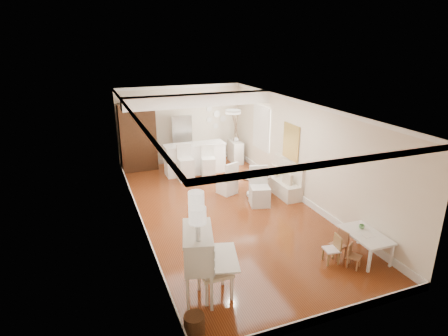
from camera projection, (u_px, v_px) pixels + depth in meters
room at (222, 135)px, 9.69m from camera, size 9.00×9.04×2.82m
secretary_bureau at (198, 263)px, 6.55m from camera, size 1.23×1.25×1.28m
gustavian_armchair at (215, 270)px, 6.58m from camera, size 0.60×0.60×1.03m
wicker_basket at (194, 324)px, 5.81m from camera, size 0.37×0.37×0.33m
kids_table at (364, 245)px, 7.83m from camera, size 0.68×1.10×0.54m
kids_chair_a at (338, 245)px, 7.79m from camera, size 0.34×0.34×0.60m
kids_chair_b at (331, 249)px, 7.62m from camera, size 0.33×0.33×0.61m
kids_chair_c at (354, 256)px, 7.47m from camera, size 0.34×0.34×0.51m
banquette at (282, 177)px, 11.00m from camera, size 0.52×1.60×0.98m
dining_table at (254, 185)px, 10.88m from camera, size 1.25×1.25×0.64m
slip_chair_near at (260, 187)px, 10.19m from camera, size 0.63×0.64×1.08m
slip_chair_far at (227, 178)px, 10.99m from camera, size 0.61×0.62×0.98m
breakfast_counter at (195, 159)px, 12.64m from camera, size 2.05×0.65×1.03m
bar_stool_left at (186, 163)px, 11.96m from camera, size 0.47×0.47×1.17m
bar_stool_right at (208, 162)px, 12.25m from camera, size 0.50×0.50×1.06m
pantry_cabinet at (138, 137)px, 12.81m from camera, size 1.20×0.60×2.30m
fridge at (191, 140)px, 13.51m from camera, size 0.75×0.65×1.80m
sideboard at (236, 152)px, 13.82m from camera, size 0.44×0.86×0.80m
pencil_cup at (362, 227)px, 7.93m from camera, size 0.13×0.13×0.09m
branch_vase at (236, 139)px, 13.68m from camera, size 0.18×0.18×0.18m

